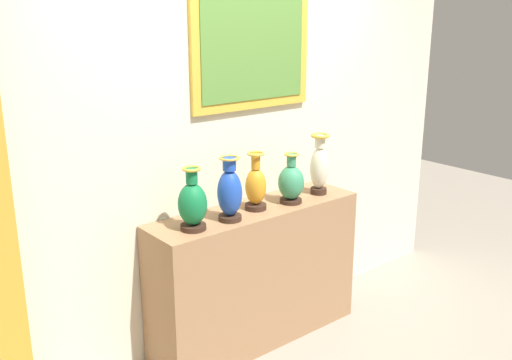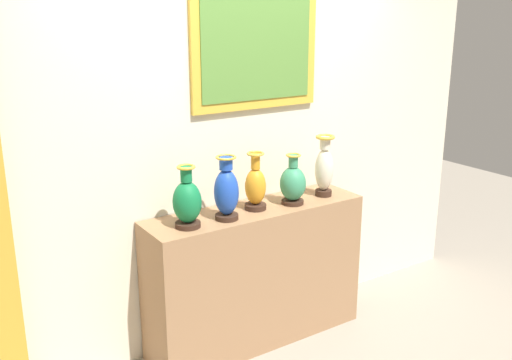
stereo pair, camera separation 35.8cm
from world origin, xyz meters
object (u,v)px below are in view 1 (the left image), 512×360
object	(u,v)px
vase_emerald	(193,204)
vase_amber	(256,186)
vase_jade	(291,183)
vase_ivory	(319,166)
vase_sapphire	(230,192)

from	to	relation	value
vase_emerald	vase_amber	xyz separation A→B (m)	(0.51, 0.05, -0.00)
vase_amber	vase_jade	world-z (taller)	vase_amber
vase_emerald	vase_ivory	distance (m)	1.06
vase_sapphire	vase_ivory	distance (m)	0.80
vase_jade	vase_ivory	size ratio (longest dim) A/B	0.80
vase_sapphire	vase_amber	xyz separation A→B (m)	(0.25, 0.06, -0.03)
vase_sapphire	vase_jade	distance (m)	0.52
vase_jade	vase_emerald	bearing A→B (deg)	179.94
vase_emerald	vase_jade	distance (m)	0.78
vase_emerald	vase_amber	size ratio (longest dim) A/B	1.00
vase_ivory	vase_sapphire	bearing A→B (deg)	-177.63
vase_emerald	vase_sapphire	world-z (taller)	vase_sapphire
vase_sapphire	vase_amber	distance (m)	0.26
vase_amber	vase_ivory	xyz separation A→B (m)	(0.55, -0.02, 0.05)
vase_amber	vase_emerald	bearing A→B (deg)	-174.86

